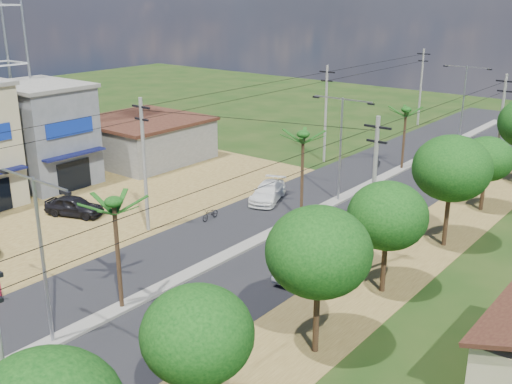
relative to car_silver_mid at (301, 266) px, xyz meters
The scene contains 29 objects.
ground 13.65m from the car_silver_mid, 111.52° to the right, with size 160.00×160.00×0.00m, color black.
road 5.55m from the car_silver_mid, 155.10° to the left, with size 12.00×110.00×0.04m, color black.
median 7.33m from the car_silver_mid, 133.22° to the left, with size 1.00×90.00×0.18m, color #605E56.
dirt_lot_west 20.55m from the car_silver_mid, 166.83° to the right, with size 18.00×46.00×0.04m, color brown.
dirt_shoulder_east 4.25m from the car_silver_mid, 33.55° to the left, with size 5.00×90.00×0.03m, color brown.
shophouse_grey 27.24m from the car_silver_mid, behind, with size 9.00×6.40×8.30m.
low_shed 28.39m from the car_silver_mid, 156.47° to the left, with size 10.40×10.40×3.95m.
tree_east_b 13.82m from the car_silver_mid, 71.27° to the right, with size 4.00×4.00×5.83m.
tree_east_c 8.48m from the car_silver_mid, 50.39° to the right, with size 4.60×4.60×6.83m.
tree_east_d 5.87m from the car_silver_mid, 16.71° to the left, with size 4.20×4.20×6.13m.
tree_east_e 11.29m from the car_silver_mid, 63.73° to the left, with size 4.80×4.80×7.14m.
tree_east_f 18.11m from the car_silver_mid, 76.37° to the left, with size 3.80×3.80×5.52m.
palm_median_near 11.13m from the car_silver_mid, 119.95° to the right, with size 2.00×2.00×6.15m.
palm_median_mid 10.29m from the car_silver_mid, 124.33° to the left, with size 2.00×2.00×6.55m.
palm_median_far 24.29m from the car_silver_mid, 102.10° to the left, with size 2.00×2.00×5.85m.
streetlight_near 14.23m from the car_silver_mid, 111.52° to the right, with size 5.10×0.18×8.00m.
streetlight_mid 13.92m from the car_silver_mid, 112.09° to the left, with size 5.10×0.18×8.00m.
streetlight_far 37.88m from the car_silver_mid, 97.63° to the left, with size 5.10×0.18×8.00m.
utility_pole_w_b 12.69m from the car_silver_mid, behind, with size 1.60×0.24×9.00m.
utility_pole_w_c 24.80m from the car_silver_mid, 119.37° to the left, with size 1.60×0.24×9.00m.
utility_pole_w_d 44.18m from the car_silver_mid, 105.83° to the left, with size 1.60×0.24×9.00m.
utility_pole_e_a 19.28m from the car_silver_mid, 82.38° to the right, with size 1.60×0.24×9.00m.
utility_pole_e_b 5.82m from the car_silver_mid, 53.03° to the left, with size 1.60×0.24×9.00m.
utility_pole_e_c 25.77m from the car_silver_mid, 84.36° to the left, with size 1.60×0.24×9.00m.
car_silver_mid is the anchor object (origin of this frame).
car_white_far 12.98m from the car_silver_mid, 135.76° to the left, with size 1.95×4.79×1.39m, color silver.
car_parked_dark 18.32m from the car_silver_mid, behind, with size 1.71×4.25×1.45m, color black.
moto_rider_west_a 10.54m from the car_silver_mid, 161.55° to the left, with size 0.58×1.66×0.87m, color black.
moto_rider_west_b 23.34m from the car_silver_mid, 107.37° to the left, with size 0.44×1.56×0.94m, color black.
Camera 1 is at (22.08, -12.77, 15.33)m, focal length 42.00 mm.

